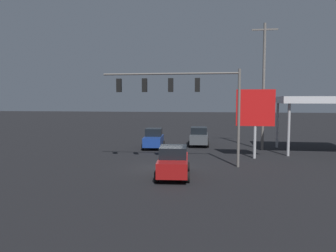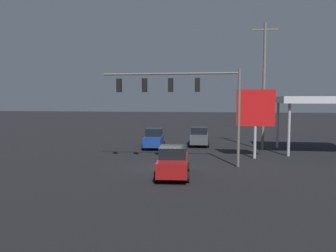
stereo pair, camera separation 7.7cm
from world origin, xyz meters
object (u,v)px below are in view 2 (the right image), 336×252
Objects in this scene: hatchback_crossing at (154,139)px; sedan_far at (199,136)px; traffic_signal_assembly at (182,92)px; utility_pole at (264,84)px; price_sign at (256,110)px; sedan_waiting at (173,162)px.

hatchback_crossing is 5.09m from sedan_far.
hatchback_crossing is (3.60, -7.97, -4.44)m from traffic_signal_assembly.
utility_pole is 3.06× the size of hatchback_crossing.
hatchback_crossing is at bearing 2.27° from utility_pole.
price_sign reaches higher than sedan_far.
traffic_signal_assembly is 10.92m from utility_pole.
sedan_far is at bearing -19.64° from utility_pole.
hatchback_crossing reaches higher than sedan_waiting.
traffic_signal_assembly is at bearing 172.48° from sedan_waiting.
hatchback_crossing is (9.25, -4.29, -3.06)m from price_sign.
traffic_signal_assembly is at bearing 33.02° from price_sign.
utility_pole is 11.82m from hatchback_crossing.
utility_pole is at bearing 144.89° from sedan_waiting.
utility_pole is 2.64× the size of sedan_waiting.
sedan_waiting and sedan_far have the same top height.
traffic_signal_assembly is 1.77× the size of price_sign.
sedan_waiting is 14.25m from sedan_far.
traffic_signal_assembly is at bearing 20.38° from hatchback_crossing.
utility_pole is 2.11× the size of price_sign.
sedan_far is (6.17, -2.20, -5.33)m from utility_pole.
utility_pole reaches higher than traffic_signal_assembly.
hatchback_crossing is (3.40, -11.60, -0.00)m from sedan_waiting.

